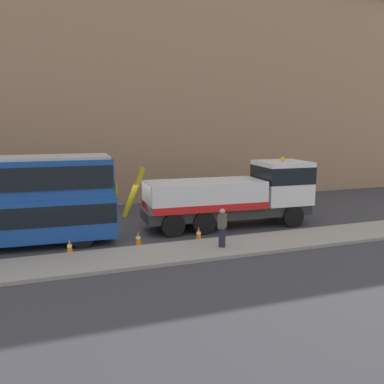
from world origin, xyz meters
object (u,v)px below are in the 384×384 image
Objects in this scene: recovery_tow_truck at (236,194)px; pedestrian_bystander at (222,228)px; traffic_cone_near_truck at (199,234)px; traffic_cone_midway at (138,239)px; traffic_cone_near_bus at (70,247)px.

recovery_tow_truck is 4.60m from pedestrian_bystander.
traffic_cone_midway is at bearing 175.72° from traffic_cone_near_truck.
recovery_tow_truck is 6.28m from traffic_cone_midway.
traffic_cone_midway is 1.00× the size of traffic_cone_near_truck.
recovery_tow_truck is at bearing 35.37° from traffic_cone_near_truck.
traffic_cone_near_truck is (5.89, 0.04, 0.00)m from traffic_cone_near_bus.
traffic_cone_near_bus is 3.04m from traffic_cone_midway.
traffic_cone_near_bus and traffic_cone_midway have the same top height.
recovery_tow_truck reaches higher than traffic_cone_near_bus.
traffic_cone_midway is at bearing 19.73° from pedestrian_bystander.
recovery_tow_truck reaches higher than traffic_cone_midway.
traffic_cone_near_bus is 1.00× the size of traffic_cone_midway.
pedestrian_bystander is 1.84m from traffic_cone_near_truck.
pedestrian_bystander is 6.57m from traffic_cone_near_bus.
recovery_tow_truck is at bearing -74.31° from pedestrian_bystander.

